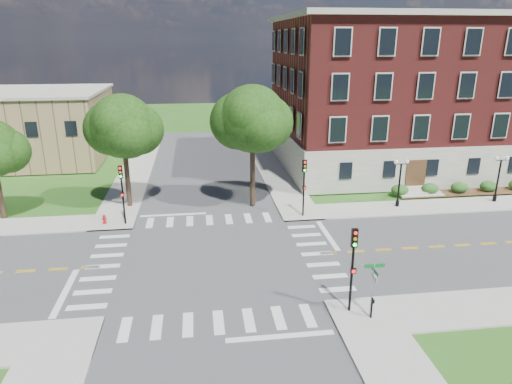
{
  "coord_description": "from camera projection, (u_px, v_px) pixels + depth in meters",
  "views": [
    {
      "loc": [
        -0.71,
        -27.8,
        14.13
      ],
      "look_at": [
        3.51,
        4.49,
        3.2
      ],
      "focal_mm": 32.0,
      "sensor_mm": 36.0,
      "label": 1
    }
  ],
  "objects": [
    {
      "name": "fire_hydrant",
      "position": [
        104.0,
        219.0,
        36.41
      ],
      "size": [
        0.35,
        0.35,
        0.75
      ],
      "color": "#A40C10",
      "rests_on": "ground"
    },
    {
      "name": "twin_lamp_west",
      "position": [
        400.0,
        180.0,
        39.55
      ],
      "size": [
        1.36,
        0.36,
        4.23
      ],
      "color": "black",
      "rests_on": "ground"
    },
    {
      "name": "shrub_row",
      "position": [
        487.0,
        193.0,
        44.19
      ],
      "size": [
        18.0,
        2.0,
        1.3
      ],
      "primitive_type": null,
      "color": "#1E4617",
      "rests_on": "ground"
    },
    {
      "name": "street_sign_pole",
      "position": [
        373.0,
        280.0,
        23.61
      ],
      "size": [
        1.1,
        1.1,
        3.1
      ],
      "color": "gray",
      "rests_on": "ground"
    },
    {
      "name": "road_ns",
      "position": [
        213.0,
        260.0,
        30.71
      ],
      "size": [
        12.0,
        90.0,
        0.01
      ],
      "primitive_type": "cube",
      "color": "#3D3D3F",
      "rests_on": "ground"
    },
    {
      "name": "tree_d",
      "position": [
        252.0,
        119.0,
        38.24
      ],
      "size": [
        5.72,
        5.72,
        10.53
      ],
      "color": "black",
      "rests_on": "ground"
    },
    {
      "name": "tree_c",
      "position": [
        123.0,
        126.0,
        38.23
      ],
      "size": [
        5.41,
        5.41,
        9.8
      ],
      "color": "black",
      "rests_on": "ground"
    },
    {
      "name": "traffic_signal_ne",
      "position": [
        304.0,
        181.0,
        37.19
      ],
      "size": [
        0.38,
        0.45,
        4.8
      ],
      "color": "black",
      "rests_on": "ground"
    },
    {
      "name": "road_ew",
      "position": [
        213.0,
        260.0,
        30.71
      ],
      "size": [
        90.0,
        12.0,
        0.01
      ],
      "primitive_type": "cube",
      "color": "#3D3D3F",
      "rests_on": "ground"
    },
    {
      "name": "crosswalk_east",
      "position": [
        317.0,
        254.0,
        31.6
      ],
      "size": [
        2.2,
        10.2,
        0.02
      ],
      "primitive_type": null,
      "color": "silver",
      "rests_on": "ground"
    },
    {
      "name": "traffic_signal_nw",
      "position": [
        122.0,
        187.0,
        35.51
      ],
      "size": [
        0.34,
        0.39,
        4.8
      ],
      "color": "black",
      "rests_on": "ground"
    },
    {
      "name": "traffic_signal_se",
      "position": [
        353.0,
        260.0,
        23.84
      ],
      "size": [
        0.33,
        0.36,
        4.8
      ],
      "color": "black",
      "rests_on": "ground"
    },
    {
      "name": "push_button_post",
      "position": [
        372.0,
        307.0,
        23.93
      ],
      "size": [
        0.14,
        0.21,
        1.2
      ],
      "color": "black",
      "rests_on": "ground"
    },
    {
      "name": "twin_lamp_east",
      "position": [
        499.0,
        176.0,
        40.79
      ],
      "size": [
        1.36,
        0.36,
        4.23
      ],
      "color": "black",
      "rests_on": "ground"
    },
    {
      "name": "stop_bar_east",
      "position": [
        327.0,
        235.0,
        34.62
      ],
      "size": [
        0.4,
        5.5,
        0.0
      ],
      "primitive_type": "cube",
      "color": "silver",
      "rests_on": "ground"
    },
    {
      "name": "secondary_building",
      "position": [
        19.0,
        125.0,
        54.85
      ],
      "size": [
        20.4,
        15.4,
        8.3
      ],
      "color": "#A18159",
      "rests_on": "ground"
    },
    {
      "name": "main_building",
      "position": [
        415.0,
        93.0,
        51.69
      ],
      "size": [
        30.6,
        22.4,
        16.5
      ],
      "color": "#9C9A8A",
      "rests_on": "ground"
    },
    {
      "name": "ground",
      "position": [
        213.0,
        260.0,
        30.72
      ],
      "size": [
        160.0,
        160.0,
        0.0
      ],
      "primitive_type": "plane",
      "color": "#2C5919",
      "rests_on": "ground"
    },
    {
      "name": "sidewalk_nw",
      "position": [
        44.0,
        195.0,
        43.26
      ],
      "size": [
        34.0,
        34.0,
        0.12
      ],
      "color": "#9E9B93",
      "rests_on": "ground"
    },
    {
      "name": "sidewalk_ne",
      "position": [
        356.0,
        183.0,
        47.04
      ],
      "size": [
        34.0,
        34.0,
        0.12
      ],
      "color": "#9E9B93",
      "rests_on": "ground"
    }
  ]
}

